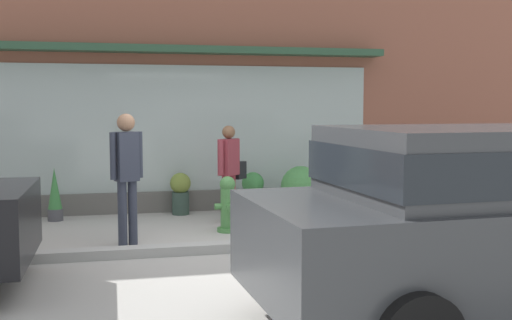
% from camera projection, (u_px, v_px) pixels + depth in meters
% --- Properties ---
extents(ground_plane, '(60.00, 60.00, 0.00)m').
position_uv_depth(ground_plane, '(211.00, 249.00, 8.04)').
color(ground_plane, '#B2AFA8').
extents(curb_strip, '(14.00, 0.24, 0.12)m').
position_uv_depth(curb_strip, '(213.00, 248.00, 7.84)').
color(curb_strip, '#B2B2AD').
rests_on(curb_strip, ground_plane).
extents(storefront, '(14.00, 0.81, 4.80)m').
position_uv_depth(storefront, '(182.00, 77.00, 10.93)').
color(storefront, '#935642').
rests_on(storefront, ground_plane).
extents(fire_hydrant, '(0.39, 0.35, 0.82)m').
position_uv_depth(fire_hydrant, '(228.00, 204.00, 9.10)').
color(fire_hydrant, '#4C8C47').
rests_on(fire_hydrant, ground_plane).
extents(pedestrian_with_handbag, '(0.53, 0.53, 1.54)m').
position_uv_depth(pedestrian_with_handbag, '(230.00, 167.00, 9.78)').
color(pedestrian_with_handbag, '#8E333D').
rests_on(pedestrian_with_handbag, ground_plane).
extents(pedestrian_passerby, '(0.43, 0.30, 1.75)m').
position_uv_depth(pedestrian_passerby, '(127.00, 168.00, 8.15)').
color(pedestrian_passerby, '#333847').
rests_on(pedestrian_passerby, ground_plane).
extents(parked_car_dark_gray, '(4.42, 2.27, 1.68)m').
position_uv_depth(parked_car_dark_gray, '(491.00, 212.00, 5.32)').
color(parked_car_dark_gray, '#383A3D').
rests_on(parked_car_dark_gray, ground_plane).
extents(potted_plant_low_front, '(0.38, 0.38, 0.71)m').
position_uv_depth(potted_plant_low_front, '(253.00, 189.00, 10.67)').
color(potted_plant_low_front, '#4C4C51').
rests_on(potted_plant_low_front, ground_plane).
extents(potted_plant_window_left, '(0.35, 0.35, 0.71)m').
position_uv_depth(potted_plant_window_left, '(180.00, 192.00, 10.53)').
color(potted_plant_window_left, '#33473D').
rests_on(potted_plant_window_left, ground_plane).
extents(potted_plant_by_entrance, '(0.46, 0.46, 1.23)m').
position_uv_depth(potted_plant_by_entrance, '(386.00, 174.00, 11.37)').
color(potted_plant_by_entrance, '#33473D').
rests_on(potted_plant_by_entrance, ground_plane).
extents(potted_plant_doorstep, '(0.29, 0.29, 1.11)m').
position_uv_depth(potted_plant_doorstep, '(447.00, 178.00, 11.40)').
color(potted_plant_doorstep, '#9E6042').
rests_on(potted_plant_doorstep, ground_plane).
extents(potted_plant_near_hydrant, '(0.69, 0.69, 0.82)m').
position_uv_depth(potted_plant_near_hydrant, '(301.00, 189.00, 10.61)').
color(potted_plant_near_hydrant, '#33473D').
rests_on(potted_plant_near_hydrant, ground_plane).
extents(potted_plant_window_right, '(0.24, 0.24, 0.86)m').
position_uv_depth(potted_plant_window_right, '(55.00, 195.00, 9.96)').
color(potted_plant_window_right, '#4C4C51').
rests_on(potted_plant_window_right, ground_plane).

